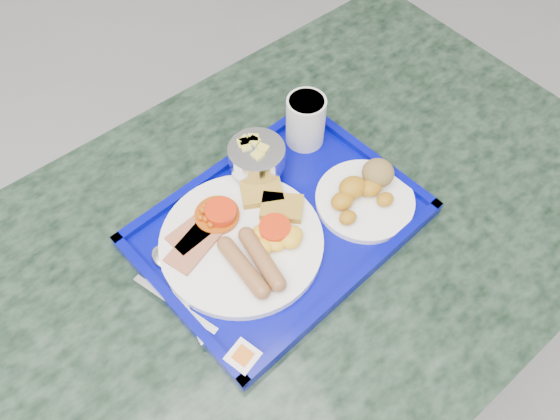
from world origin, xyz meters
name	(u,v)px	position (x,y,z in m)	size (l,w,h in m)	color
table	(300,273)	(0.83, 0.62, 0.53)	(1.26, 0.96, 0.72)	slate
tray	(280,226)	(0.79, 0.63, 0.72)	(0.50, 0.41, 0.03)	#030591
main_plate	(245,238)	(0.73, 0.63, 0.74)	(0.26, 0.26, 0.04)	white
bread_plate	(365,193)	(0.94, 0.61, 0.75)	(0.16, 0.16, 0.05)	white
fruit_bowl	(256,156)	(0.81, 0.74, 0.77)	(0.09, 0.09, 0.07)	silver
juice_cup	(306,119)	(0.92, 0.77, 0.78)	(0.07, 0.07, 0.10)	silver
spoon	(168,270)	(0.60, 0.64, 0.73)	(0.03, 0.18, 0.01)	silver
knife	(175,304)	(0.59, 0.58, 0.73)	(0.01, 0.15, 0.00)	silver
jam_packet	(243,357)	(0.64, 0.46, 0.74)	(0.05, 0.05, 0.02)	white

